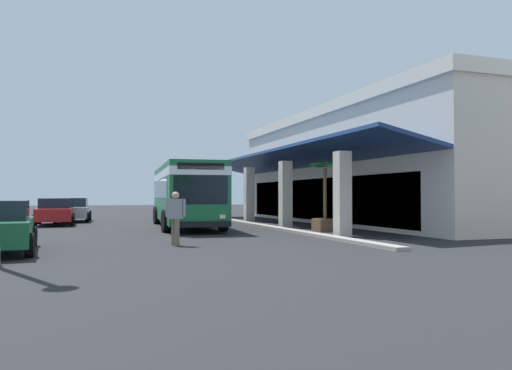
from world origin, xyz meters
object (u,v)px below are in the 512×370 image
(parked_sedan_silver, at_px, (73,210))
(parked_sedan_red, at_px, (55,211))
(transit_bus, at_px, (185,191))
(pedestrian, at_px, (175,215))
(potted_palm, at_px, (325,215))

(parked_sedan_silver, xyz_separation_m, parked_sedan_red, (3.56, -0.88, 0.00))
(transit_bus, height_order, parked_sedan_red, transit_bus)
(transit_bus, bearing_deg, pedestrian, -12.89)
(parked_sedan_red, distance_m, potted_palm, 14.99)
(transit_bus, distance_m, parked_sedan_silver, 9.45)
(transit_bus, xyz_separation_m, parked_sedan_silver, (-7.54, -5.58, -1.10))
(transit_bus, distance_m, potted_palm, 7.57)
(parked_sedan_silver, distance_m, potted_palm, 16.81)
(transit_bus, distance_m, pedestrian, 9.63)
(parked_sedan_silver, height_order, parked_sedan_red, same)
(parked_sedan_silver, bearing_deg, pedestrian, 11.53)
(transit_bus, height_order, pedestrian, transit_bus)
(parked_sedan_silver, distance_m, pedestrian, 17.24)
(parked_sedan_silver, height_order, potted_palm, potted_palm)
(pedestrian, distance_m, potted_palm, 8.62)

